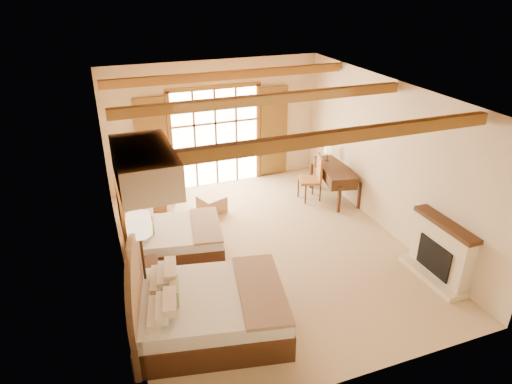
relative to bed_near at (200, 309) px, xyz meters
name	(u,v)px	position (x,y,z in m)	size (l,w,h in m)	color
floor	(265,248)	(1.81, 1.88, -0.45)	(7.00, 7.00, 0.00)	#CCAE8A
wall_back	(215,124)	(1.81, 5.38, 1.15)	(5.50, 5.50, 0.00)	beige
wall_left	(115,200)	(-0.94, 1.88, 1.15)	(7.00, 7.00, 0.00)	beige
wall_right	(388,158)	(4.56, 1.88, 1.15)	(7.00, 7.00, 0.00)	beige
ceiling	(266,92)	(1.81, 1.88, 2.75)	(7.00, 7.00, 0.00)	#B8713A
ceiling_beams	(266,99)	(1.81, 1.88, 2.63)	(5.39, 4.60, 0.18)	#8D5E24
french_doors	(216,138)	(1.81, 5.32, 0.80)	(3.95, 0.08, 2.60)	white
fireplace	(440,254)	(4.40, -0.12, 0.06)	(0.46, 1.40, 1.16)	beige
painting	(121,211)	(-0.90, 1.13, 1.30)	(0.06, 0.95, 0.75)	gold
canopy_valance	(145,166)	(-0.59, -0.12, 2.50)	(0.70, 1.40, 0.45)	beige
bed_near	(200,309)	(0.00, 0.00, 0.00)	(2.60, 2.14, 1.50)	#422813
bed_far	(168,238)	(-0.05, 2.39, -0.09)	(2.05, 1.67, 1.21)	#422813
nightstand	(145,279)	(-0.66, 1.25, -0.14)	(0.52, 0.52, 0.63)	#422813
floor_lamp	(139,231)	(-0.69, 0.75, 1.10)	(0.39, 0.39, 1.83)	#342415
armchair	(157,202)	(0.02, 4.10, -0.14)	(0.67, 0.69, 0.63)	#AE7451
ottoman	(212,204)	(1.23, 3.81, -0.26)	(0.53, 0.53, 0.39)	#A48456
desk	(335,181)	(4.26, 3.45, -0.01)	(0.98, 1.65, 0.83)	#422813
desk_chair	(311,186)	(3.68, 3.59, -0.10)	(0.64, 0.63, 1.14)	#A46930
desk_lamp	(328,150)	(4.26, 3.88, 0.64)	(0.18, 0.18, 0.35)	#342415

